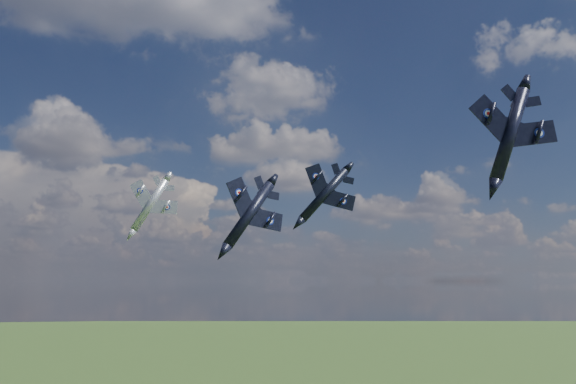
{
  "coord_description": "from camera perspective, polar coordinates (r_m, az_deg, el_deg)",
  "views": [
    {
      "loc": [
        -6.31,
        -65.01,
        70.24
      ],
      "look_at": [
        6.8,
        10.36,
        82.44
      ],
      "focal_mm": 35.0,
      "sensor_mm": 36.0,
      "label": 1
    }
  ],
  "objects": [
    {
      "name": "jet_left_silver",
      "position": [
        90.82,
        -13.85,
        -1.28
      ],
      "size": [
        11.13,
        14.05,
        6.95
      ],
      "primitive_type": null,
      "rotation": [
        0.0,
        0.54,
        -0.16
      ],
      "color": "#9EA1A8"
    },
    {
      "name": "jet_lead_navy",
      "position": [
        77.38,
        -3.95,
        -2.26
      ],
      "size": [
        15.5,
        18.06,
        8.95
      ],
      "primitive_type": null,
      "rotation": [
        0.0,
        0.63,
        0.37
      ],
      "color": "black"
    },
    {
      "name": "jet_high_navy",
      "position": [
        91.29,
        3.7,
        -0.26
      ],
      "size": [
        10.86,
        15.51,
        9.48
      ],
      "primitive_type": null,
      "rotation": [
        0.0,
        0.73,
        -0.05
      ],
      "color": "black"
    },
    {
      "name": "jet_right_navy",
      "position": [
        57.77,
        21.61,
        5.47
      ],
      "size": [
        11.07,
        14.05,
        5.8
      ],
      "primitive_type": null,
      "rotation": [
        0.0,
        0.35,
        -0.1
      ],
      "color": "black"
    }
  ]
}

